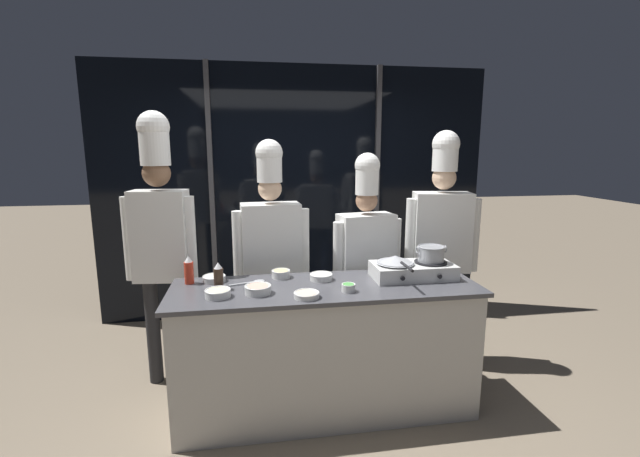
% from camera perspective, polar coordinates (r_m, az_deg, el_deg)
% --- Properties ---
extents(ground_plane, '(24.00, 24.00, 0.00)m').
position_cam_1_polar(ground_plane, '(3.35, 0.74, -22.75)').
color(ground_plane, '#7F705B').
extents(window_wall_back, '(4.19, 0.09, 2.70)m').
position_cam_1_polar(window_wall_back, '(4.66, -3.18, 4.62)').
color(window_wall_back, black).
rests_on(window_wall_back, ground_plane).
extents(demo_counter, '(2.10, 0.66, 0.92)m').
position_cam_1_polar(demo_counter, '(3.12, 0.76, -15.66)').
color(demo_counter, beige).
rests_on(demo_counter, ground_plane).
extents(portable_stove, '(0.58, 0.32, 0.12)m').
position_cam_1_polar(portable_stove, '(3.17, 12.26, -5.45)').
color(portable_stove, silver).
rests_on(portable_stove, demo_counter).
extents(frying_pan, '(0.27, 0.47, 0.05)m').
position_cam_1_polar(frying_pan, '(3.10, 10.03, -4.12)').
color(frying_pan, '#ADAFB5').
rests_on(frying_pan, portable_stove).
extents(stock_pot, '(0.22, 0.19, 0.11)m').
position_cam_1_polar(stock_pot, '(3.19, 14.59, -3.22)').
color(stock_pot, '#93969B').
rests_on(stock_pot, portable_stove).
extents(squeeze_bottle_soy, '(0.06, 0.06, 0.18)m').
position_cam_1_polar(squeeze_bottle_soy, '(2.92, -13.38, -6.26)').
color(squeeze_bottle_soy, '#332319').
rests_on(squeeze_bottle_soy, demo_counter).
extents(squeeze_bottle_chili, '(0.06, 0.06, 0.20)m').
position_cam_1_polar(squeeze_bottle_chili, '(3.10, -17.09, -5.36)').
color(squeeze_bottle_chili, red).
rests_on(squeeze_bottle_chili, demo_counter).
extents(prep_bowl_scallions, '(0.09, 0.09, 0.05)m').
position_cam_1_polar(prep_bowl_scallions, '(2.82, 3.81, -7.81)').
color(prep_bowl_scallions, white).
rests_on(prep_bowl_scallions, demo_counter).
extents(prep_bowl_ginger, '(0.13, 0.13, 0.06)m').
position_cam_1_polar(prep_bowl_ginger, '(3.12, -5.23, -5.97)').
color(prep_bowl_ginger, white).
rests_on(prep_bowl_ginger, demo_counter).
extents(prep_bowl_shrimp, '(0.17, 0.17, 0.06)m').
position_cam_1_polar(prep_bowl_shrimp, '(2.81, -8.28, -7.96)').
color(prep_bowl_shrimp, white).
rests_on(prep_bowl_shrimp, demo_counter).
extents(prep_bowl_garlic, '(0.16, 0.16, 0.04)m').
position_cam_1_polar(prep_bowl_garlic, '(3.11, -13.94, -6.43)').
color(prep_bowl_garlic, white).
rests_on(prep_bowl_garlic, demo_counter).
extents(prep_bowl_rice, '(0.16, 0.16, 0.05)m').
position_cam_1_polar(prep_bowl_rice, '(3.06, 0.16, -6.39)').
color(prep_bowl_rice, white).
rests_on(prep_bowl_rice, demo_counter).
extents(prep_bowl_chicken, '(0.16, 0.16, 0.04)m').
position_cam_1_polar(prep_bowl_chicken, '(2.71, -1.80, -8.78)').
color(prep_bowl_chicken, white).
rests_on(prep_bowl_chicken, demo_counter).
extents(prep_bowl_noodles, '(0.16, 0.16, 0.05)m').
position_cam_1_polar(prep_bowl_noodles, '(2.80, -13.47, -8.32)').
color(prep_bowl_noodles, white).
rests_on(prep_bowl_noodles, demo_counter).
extents(serving_spoon_slotted, '(0.25, 0.11, 0.02)m').
position_cam_1_polar(serving_spoon_slotted, '(3.03, -8.76, -7.04)').
color(serving_spoon_slotted, '#B2B5BA').
rests_on(serving_spoon_slotted, demo_counter).
extents(chef_head, '(0.53, 0.26, 2.11)m').
position_cam_1_polar(chef_head, '(3.43, -20.52, 0.07)').
color(chef_head, '#232326').
rests_on(chef_head, ground_plane).
extents(chef_sous, '(0.61, 0.27, 1.91)m').
position_cam_1_polar(chef_sous, '(3.46, -6.53, -2.07)').
color(chef_sous, '#4C4C51').
rests_on(chef_sous, ground_plane).
extents(chef_line, '(0.58, 0.30, 1.81)m').
position_cam_1_polar(chef_line, '(3.50, 6.12, -3.09)').
color(chef_line, '#2D3856').
rests_on(chef_line, ground_plane).
extents(chef_pastry, '(0.61, 0.32, 1.99)m').
position_cam_1_polar(chef_pastry, '(3.74, 15.86, -0.55)').
color(chef_pastry, '#232326').
rests_on(chef_pastry, ground_plane).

